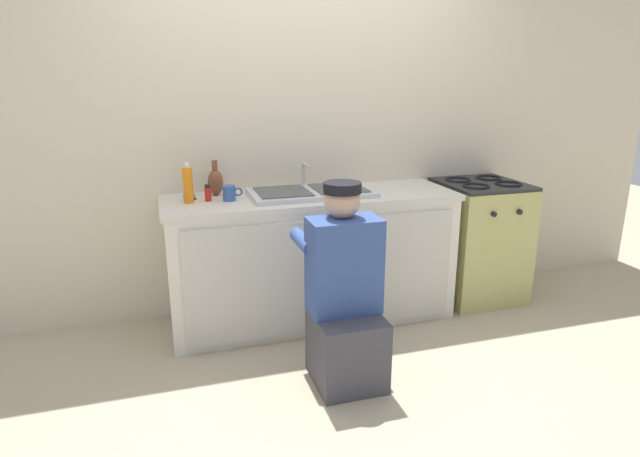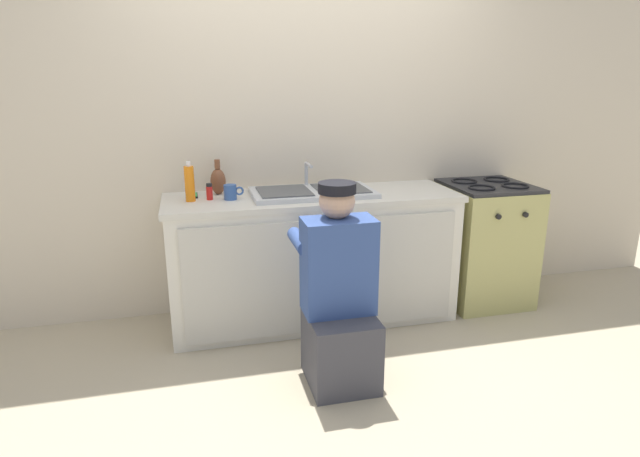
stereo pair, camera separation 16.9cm
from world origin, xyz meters
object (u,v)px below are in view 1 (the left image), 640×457
Objects in this scene: coffee_mug at (230,193)px; cell_phone at (190,197)px; spice_bottle_red at (208,193)px; plumber_person at (345,302)px; vase_decorative at (216,182)px; stove_range at (478,240)px; sink_double_basin at (311,192)px; soap_bottle_orange at (188,185)px.

cell_phone is at bearing 147.59° from coffee_mug.
coffee_mug is 1.20× the size of spice_bottle_red.
spice_bottle_red is at bearing -49.34° from cell_phone.
vase_decorative is (-0.56, 0.97, 0.51)m from plumber_person.
stove_range is 1.97m from vase_decorative.
coffee_mug is at bearing -69.58° from vase_decorative.
sink_double_basin is 7.62× the size of spice_bottle_red.
coffee_mug is (-1.83, -0.01, 0.48)m from stove_range.
soap_bottle_orange reaches higher than plumber_person.
sink_double_basin reaches higher than cell_phone.
sink_double_basin is at bearing 1.10° from coffee_mug.
vase_decorative is 0.19m from cell_phone.
soap_bottle_orange reaches higher than spice_bottle_red.
spice_bottle_red reaches higher than stove_range.
coffee_mug is (-0.49, 0.79, 0.46)m from plumber_person.
plumber_person is 1.21m from soap_bottle_orange.
sink_double_basin is 0.91m from plumber_person.
cell_phone is at bearing -171.75° from vase_decorative.
plumber_person is 4.80× the size of vase_decorative.
spice_bottle_red is at bearing 178.63° from sink_double_basin.
sink_double_basin is 0.53m from coffee_mug.
sink_double_basin is 6.35× the size of coffee_mug.
cell_phone is (-2.07, 0.14, 0.44)m from stove_range.
sink_double_basin is 3.20× the size of soap_bottle_orange.
coffee_mug reaches higher than cell_phone.
coffee_mug is at bearing -32.41° from cell_phone.
vase_decorative is at bearing 66.51° from spice_bottle_red.
plumber_person is 7.89× the size of cell_phone.
plumber_person is 1.22m from vase_decorative.
soap_bottle_orange is (-0.78, 0.00, 0.09)m from sink_double_basin.
vase_decorative reaches higher than coffee_mug.
spice_bottle_red is (-0.13, 0.03, 0.00)m from coffee_mug.
soap_bottle_orange is at bearing 132.55° from plumber_person.
plumber_person is at bearing -60.09° from vase_decorative.
stove_range is at bearing 0.25° from coffee_mug.
plumber_person is at bearing -93.08° from sink_double_basin.
stove_range is 2.15m from soap_bottle_orange.
stove_range is at bearing -5.06° from vase_decorative.
cell_phone is 0.17m from spice_bottle_red.
vase_decorative is (-0.60, 0.17, 0.07)m from sink_double_basin.
vase_decorative reaches higher than cell_phone.
sink_double_basin is 3.48× the size of vase_decorative.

